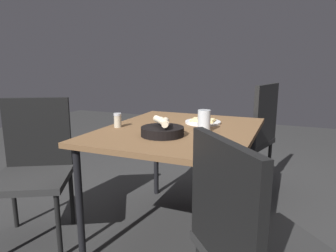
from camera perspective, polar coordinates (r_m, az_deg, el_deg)
The scene contains 9 objects.
ground at distance 2.16m, azimuth 2.01°, elevation -19.21°, with size 8.00×8.00×0.00m, color #2D2D2D.
dining_table at distance 1.90m, azimuth 2.15°, elevation -2.22°, with size 0.91×1.12×0.71m.
pizza_plate at distance 2.06m, azimuth 6.56°, elevation 0.82°, with size 0.24×0.24×0.04m.
bread_basket at distance 1.70m, azimuth -1.00°, elevation -0.77°, with size 0.24×0.24×0.11m.
beer_glass at distance 1.81m, azimuth 6.77°, elevation 0.76°, with size 0.08×0.08×0.13m.
pepper_shaker at distance 1.94m, azimuth -9.42°, elevation 0.92°, with size 0.05×0.05×0.09m.
chair_near at distance 1.17m, azimuth 15.38°, elevation -20.02°, with size 0.62×0.62×0.88m.
chair_far at distance 2.66m, azimuth 15.39°, elevation -1.10°, with size 0.54×0.54×0.94m.
chair_spare at distance 2.10m, azimuth -23.79°, elevation -6.05°, with size 0.60×0.60×0.89m.
Camera 1 is at (0.64, -1.73, 1.12)m, focal length 32.49 mm.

